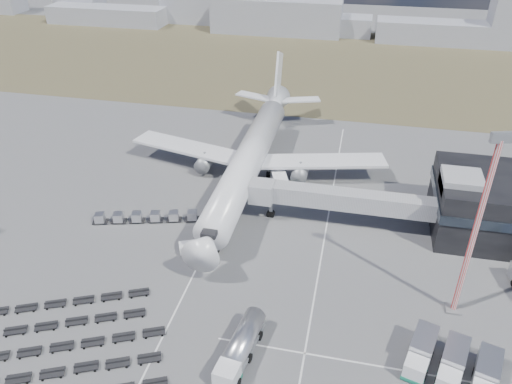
# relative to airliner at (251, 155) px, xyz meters

# --- Properties ---
(ground) EXTENTS (420.00, 420.00, 0.00)m
(ground) POSITION_rel_airliner_xyz_m (0.00, -32.38, -5.29)
(ground) COLOR #565659
(ground) RESTS_ON ground
(grass_strip) EXTENTS (420.00, 90.00, 0.01)m
(grass_strip) POSITION_rel_airliner_xyz_m (0.00, 77.62, -5.29)
(grass_strip) COLOR #47412A
(grass_strip) RESTS_ON ground
(lane_markings) EXTENTS (47.12, 110.00, 0.01)m
(lane_markings) POSITION_rel_airliner_xyz_m (9.77, -29.38, -5.29)
(lane_markings) COLOR silver
(lane_markings) RESTS_ON ground
(jet_bridge) EXTENTS (30.30, 3.80, 7.05)m
(jet_bridge) POSITION_rel_airliner_xyz_m (15.90, -11.95, -0.24)
(jet_bridge) COLOR #939399
(jet_bridge) RESTS_ON ground
(airliner) EXTENTS (51.59, 64.53, 17.62)m
(airliner) POSITION_rel_airliner_xyz_m (0.00, 0.00, 0.00)
(airliner) COLOR white
(airliner) RESTS_ON ground
(skyline) EXTENTS (301.11, 25.33, 23.78)m
(skyline) POSITION_rel_airliner_xyz_m (27.49, 118.08, 2.45)
(skyline) COLOR #9597A3
(skyline) RESTS_ON ground
(fuel_tanker) EXTENTS (4.18, 11.12, 3.51)m
(fuel_tanker) POSITION_rel_airliner_xyz_m (8.46, -42.68, -3.54)
(fuel_tanker) COLOR white
(fuel_tanker) RESTS_ON ground
(pushback_tug) EXTENTS (4.20, 3.39, 1.61)m
(pushback_tug) POSITION_rel_airliner_xyz_m (-4.00, -24.38, -4.48)
(pushback_tug) COLOR white
(pushback_tug) RESTS_ON ground
(catering_truck) EXTENTS (4.71, 7.14, 3.04)m
(catering_truck) POSITION_rel_airliner_xyz_m (6.11, -2.88, -3.74)
(catering_truck) COLOR white
(catering_truck) RESTS_ON ground
(service_trucks_near) EXTENTS (11.56, 9.93, 3.00)m
(service_trucks_near) POSITION_rel_airliner_xyz_m (33.07, -39.65, -3.66)
(service_trucks_near) COLOR white
(service_trucks_near) RESTS_ON ground
(uld_row) EXTENTS (20.93, 7.08, 1.65)m
(uld_row) POSITION_rel_airliner_xyz_m (-12.66, -17.69, -4.31)
(uld_row) COLOR black
(uld_row) RESTS_ON ground
(baggage_dollies) EXTENTS (34.06, 30.48, 0.67)m
(baggage_dollies) POSITION_rel_airliner_xyz_m (-14.82, -49.07, -4.96)
(baggage_dollies) COLOR black
(baggage_dollies) RESTS_ON ground
(floodlight_mast) EXTENTS (2.51, 2.03, 26.27)m
(floodlight_mast) POSITION_rel_airliner_xyz_m (34.63, -28.67, 7.87)
(floodlight_mast) COLOR red
(floodlight_mast) RESTS_ON ground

